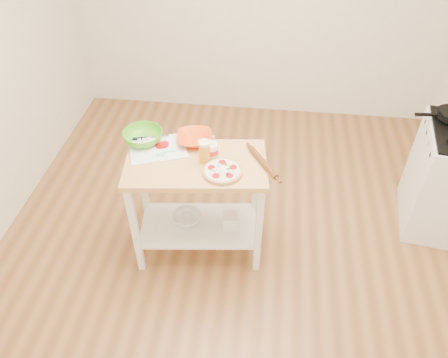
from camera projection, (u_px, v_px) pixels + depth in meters
room_shell at (241, 116)px, 2.68m from camera, size 4.04×4.54×2.74m
prep_island at (197, 190)px, 3.23m from camera, size 1.05×0.65×0.90m
pizza at (222, 171)px, 2.96m from camera, size 0.27×0.27×0.04m
cutting_board at (157, 148)px, 3.16m from camera, size 0.48×0.42×0.04m
spatula at (165, 153)px, 3.11m from camera, size 0.14×0.09×0.01m
knife at (146, 138)px, 3.24m from camera, size 0.26×0.10×0.01m
orange_bowl at (195, 139)px, 3.21m from camera, size 0.31×0.31×0.06m
green_bowl at (143, 137)px, 3.20m from camera, size 0.40×0.40×0.09m
beer_pint at (205, 151)px, 3.01m from camera, size 0.08×0.08×0.17m
yogurt_tub at (211, 151)px, 3.06m from camera, size 0.10×0.10×0.20m
rolling_pin at (263, 162)px, 3.02m from camera, size 0.23×0.33×0.04m
shelf_glass_bowl at (187, 218)px, 3.48m from camera, size 0.30×0.30×0.07m
shelf_bin at (230, 221)px, 3.43m from camera, size 0.13×0.13×0.11m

